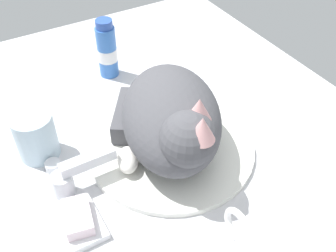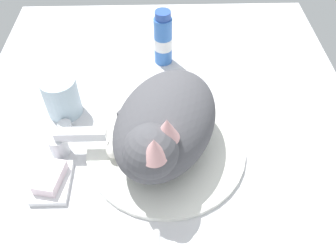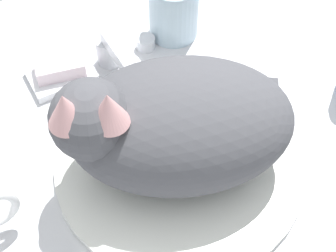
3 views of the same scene
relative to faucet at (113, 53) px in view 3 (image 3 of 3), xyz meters
The scene contains 7 objects.
ground_plane 19.38cm from the faucet, 90.00° to the right, with size 110.00×82.50×3.00cm, color silver.
sink_basin 19.04cm from the faucet, 90.00° to the right, with size 30.58×30.58×1.02cm, color silver.
faucet is the anchor object (origin of this frame).
cat 19.20cm from the faucet, 92.98° to the right, with size 30.85×25.51×16.32cm.
rinse_cup 11.36cm from the faucet, 11.95° to the left, with size 7.23×7.23×8.76cm.
soap_dish 7.81cm from the faucet, 167.11° to the left, with size 9.00×6.40×1.20cm, color white.
soap_bar 7.52cm from the faucet, 167.11° to the left, with size 6.63×4.06×2.13cm, color silver.
Camera 3 is at (-18.07, -29.80, 52.62)cm, focal length 54.48 mm.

